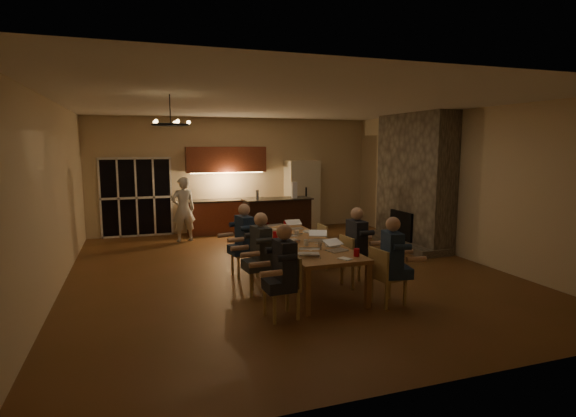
# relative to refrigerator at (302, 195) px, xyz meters

# --- Properties ---
(floor) EXTENTS (9.00, 9.00, 0.00)m
(floor) POSITION_rel_refrigerator_xyz_m (-1.90, -4.15, -1.00)
(floor) COLOR brown
(floor) RESTS_ON ground
(back_wall) EXTENTS (8.00, 0.04, 3.20)m
(back_wall) POSITION_rel_refrigerator_xyz_m (-1.90, 0.37, 0.60)
(back_wall) COLOR beige
(back_wall) RESTS_ON ground
(left_wall) EXTENTS (0.04, 9.00, 3.20)m
(left_wall) POSITION_rel_refrigerator_xyz_m (-5.92, -4.15, 0.60)
(left_wall) COLOR beige
(left_wall) RESTS_ON ground
(right_wall) EXTENTS (0.04, 9.00, 3.20)m
(right_wall) POSITION_rel_refrigerator_xyz_m (2.12, -4.15, 0.60)
(right_wall) COLOR beige
(right_wall) RESTS_ON ground
(ceiling) EXTENTS (8.00, 9.00, 0.04)m
(ceiling) POSITION_rel_refrigerator_xyz_m (-1.90, -4.15, 2.22)
(ceiling) COLOR white
(ceiling) RESTS_ON back_wall
(french_doors) EXTENTS (1.86, 0.08, 2.10)m
(french_doors) POSITION_rel_refrigerator_xyz_m (-4.60, 0.32, 0.05)
(french_doors) COLOR black
(french_doors) RESTS_ON ground
(fireplace) EXTENTS (0.58, 2.50, 3.20)m
(fireplace) POSITION_rel_refrigerator_xyz_m (1.80, -2.95, 0.60)
(fireplace) COLOR #706858
(fireplace) RESTS_ON ground
(kitchenette) EXTENTS (2.24, 0.68, 2.40)m
(kitchenette) POSITION_rel_refrigerator_xyz_m (-2.20, 0.05, 0.20)
(kitchenette) COLOR brown
(kitchenette) RESTS_ON ground
(refrigerator) EXTENTS (0.90, 0.68, 2.00)m
(refrigerator) POSITION_rel_refrigerator_xyz_m (0.00, 0.00, 0.00)
(refrigerator) COLOR beige
(refrigerator) RESTS_ON ground
(dining_table) EXTENTS (1.10, 3.27, 0.75)m
(dining_table) POSITION_rel_refrigerator_xyz_m (-1.85, -4.89, -0.62)
(dining_table) COLOR #A37041
(dining_table) RESTS_ON ground
(bar_island) EXTENTS (1.80, 0.75, 1.08)m
(bar_island) POSITION_rel_refrigerator_xyz_m (-1.16, -1.27, -0.46)
(bar_island) COLOR black
(bar_island) RESTS_ON ground
(chair_left_near) EXTENTS (0.49, 0.49, 0.89)m
(chair_left_near) POSITION_rel_refrigerator_xyz_m (-2.72, -6.41, -0.55)
(chair_left_near) COLOR tan
(chair_left_near) RESTS_ON ground
(chair_left_mid) EXTENTS (0.55, 0.55, 0.89)m
(chair_left_mid) POSITION_rel_refrigerator_xyz_m (-2.69, -5.33, -0.55)
(chair_left_mid) COLOR tan
(chair_left_mid) RESTS_ON ground
(chair_left_far) EXTENTS (0.48, 0.48, 0.89)m
(chair_left_far) POSITION_rel_refrigerator_xyz_m (-2.73, -4.22, -0.55)
(chair_left_far) COLOR tan
(chair_left_far) RESTS_ON ground
(chair_right_near) EXTENTS (0.50, 0.50, 0.89)m
(chair_right_near) POSITION_rel_refrigerator_xyz_m (-0.98, -6.42, -0.55)
(chair_right_near) COLOR tan
(chair_right_near) RESTS_ON ground
(chair_right_mid) EXTENTS (0.48, 0.48, 0.89)m
(chair_right_mid) POSITION_rel_refrigerator_xyz_m (-1.01, -5.41, -0.55)
(chair_right_mid) COLOR tan
(chair_right_mid) RESTS_ON ground
(chair_right_far) EXTENTS (0.44, 0.44, 0.89)m
(chair_right_far) POSITION_rel_refrigerator_xyz_m (-0.96, -4.25, -0.55)
(chair_right_far) COLOR tan
(chair_right_far) RESTS_ON ground
(person_left_near) EXTENTS (0.63, 0.63, 1.38)m
(person_left_near) POSITION_rel_refrigerator_xyz_m (-2.71, -6.54, -0.31)
(person_left_near) COLOR #24272F
(person_left_near) RESTS_ON ground
(person_right_near) EXTENTS (0.70, 0.70, 1.38)m
(person_right_near) POSITION_rel_refrigerator_xyz_m (-0.97, -6.48, -0.31)
(person_right_near) COLOR navy
(person_right_near) RESTS_ON ground
(person_left_mid) EXTENTS (0.67, 0.67, 1.38)m
(person_left_mid) POSITION_rel_refrigerator_xyz_m (-2.74, -5.42, -0.31)
(person_left_mid) COLOR #343A3D
(person_left_mid) RESTS_ON ground
(person_right_mid) EXTENTS (0.61, 0.61, 1.38)m
(person_right_mid) POSITION_rel_refrigerator_xyz_m (-1.00, -5.38, -0.31)
(person_right_mid) COLOR #24272F
(person_right_mid) RESTS_ON ground
(person_left_far) EXTENTS (0.70, 0.70, 1.38)m
(person_left_far) POSITION_rel_refrigerator_xyz_m (-2.74, -4.28, -0.31)
(person_left_far) COLOR navy
(person_left_far) RESTS_ON ground
(standing_person) EXTENTS (0.66, 0.49, 1.65)m
(standing_person) POSITION_rel_refrigerator_xyz_m (-3.48, -0.71, -0.17)
(standing_person) COLOR silver
(standing_person) RESTS_ON ground
(chandelier) EXTENTS (0.57, 0.57, 0.03)m
(chandelier) POSITION_rel_refrigerator_xyz_m (-4.07, -5.19, 1.75)
(chandelier) COLOR black
(chandelier) RESTS_ON ceiling
(laptop_a) EXTENTS (0.39, 0.37, 0.23)m
(laptop_a) POSITION_rel_refrigerator_xyz_m (-2.09, -5.88, -0.14)
(laptop_a) COLOR silver
(laptop_a) RESTS_ON dining_table
(laptop_b) EXTENTS (0.39, 0.36, 0.23)m
(laptop_b) POSITION_rel_refrigerator_xyz_m (-1.57, -5.80, -0.14)
(laptop_b) COLOR silver
(laptop_b) RESTS_ON dining_table
(laptop_c) EXTENTS (0.35, 0.32, 0.23)m
(laptop_c) POSITION_rel_refrigerator_xyz_m (-2.05, -4.83, -0.14)
(laptop_c) COLOR silver
(laptop_c) RESTS_ON dining_table
(laptop_d) EXTENTS (0.40, 0.38, 0.23)m
(laptop_d) POSITION_rel_refrigerator_xyz_m (-1.57, -5.00, -0.14)
(laptop_d) COLOR silver
(laptop_d) RESTS_ON dining_table
(laptop_e) EXTENTS (0.35, 0.32, 0.23)m
(laptop_e) POSITION_rel_refrigerator_xyz_m (-2.08, -3.76, -0.14)
(laptop_e) COLOR silver
(laptop_e) RESTS_ON dining_table
(laptop_f) EXTENTS (0.33, 0.29, 0.23)m
(laptop_f) POSITION_rel_refrigerator_xyz_m (-1.57, -3.79, -0.14)
(laptop_f) COLOR silver
(laptop_f) RESTS_ON dining_table
(mug_front) EXTENTS (0.08, 0.08, 0.10)m
(mug_front) POSITION_rel_refrigerator_xyz_m (-1.90, -5.27, -0.20)
(mug_front) COLOR white
(mug_front) RESTS_ON dining_table
(mug_mid) EXTENTS (0.09, 0.09, 0.10)m
(mug_mid) POSITION_rel_refrigerator_xyz_m (-1.76, -4.41, -0.20)
(mug_mid) COLOR white
(mug_mid) RESTS_ON dining_table
(mug_back) EXTENTS (0.08, 0.08, 0.10)m
(mug_back) POSITION_rel_refrigerator_xyz_m (-2.26, -4.15, -0.20)
(mug_back) COLOR white
(mug_back) RESTS_ON dining_table
(redcup_near) EXTENTS (0.09, 0.09, 0.12)m
(redcup_near) POSITION_rel_refrigerator_xyz_m (-1.44, -6.23, -0.19)
(redcup_near) COLOR #B10B16
(redcup_near) RESTS_ON dining_table
(redcup_mid) EXTENTS (0.09, 0.09, 0.12)m
(redcup_mid) POSITION_rel_refrigerator_xyz_m (-2.21, -4.49, -0.19)
(redcup_mid) COLOR #B10B16
(redcup_mid) RESTS_ON dining_table
(redcup_far) EXTENTS (0.09, 0.09, 0.12)m
(redcup_far) POSITION_rel_refrigerator_xyz_m (-1.66, -3.48, -0.19)
(redcup_far) COLOR #B10B16
(redcup_far) RESTS_ON dining_table
(can_silver) EXTENTS (0.06, 0.06, 0.12)m
(can_silver) POSITION_rel_refrigerator_xyz_m (-1.80, -5.63, -0.19)
(can_silver) COLOR #B2B2B7
(can_silver) RESTS_ON dining_table
(can_cola) EXTENTS (0.06, 0.06, 0.12)m
(can_cola) POSITION_rel_refrigerator_xyz_m (-2.05, -3.47, -0.19)
(can_cola) COLOR #3F0F0C
(can_cola) RESTS_ON dining_table
(plate_near) EXTENTS (0.26, 0.26, 0.02)m
(plate_near) POSITION_rel_refrigerator_xyz_m (-1.49, -5.45, -0.24)
(plate_near) COLOR white
(plate_near) RESTS_ON dining_table
(plate_left) EXTENTS (0.23, 0.23, 0.02)m
(plate_left) POSITION_rel_refrigerator_xyz_m (-2.16, -5.86, -0.24)
(plate_left) COLOR white
(plate_left) RESTS_ON dining_table
(plate_far) EXTENTS (0.28, 0.28, 0.02)m
(plate_far) POSITION_rel_refrigerator_xyz_m (-1.40, -4.18, -0.24)
(plate_far) COLOR white
(plate_far) RESTS_ON dining_table
(notepad) EXTENTS (0.21, 0.24, 0.01)m
(notepad) POSITION_rel_refrigerator_xyz_m (-1.68, -6.32, -0.24)
(notepad) COLOR white
(notepad) RESTS_ON dining_table
(bar_bottle) EXTENTS (0.07, 0.07, 0.24)m
(bar_bottle) POSITION_rel_refrigerator_xyz_m (-1.70, -1.32, 0.20)
(bar_bottle) COLOR #99999E
(bar_bottle) RESTS_ON bar_island
(bar_blender) EXTENTS (0.15, 0.15, 0.42)m
(bar_blender) POSITION_rel_refrigerator_xyz_m (-0.70, -1.32, 0.29)
(bar_blender) COLOR silver
(bar_blender) RESTS_ON bar_island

